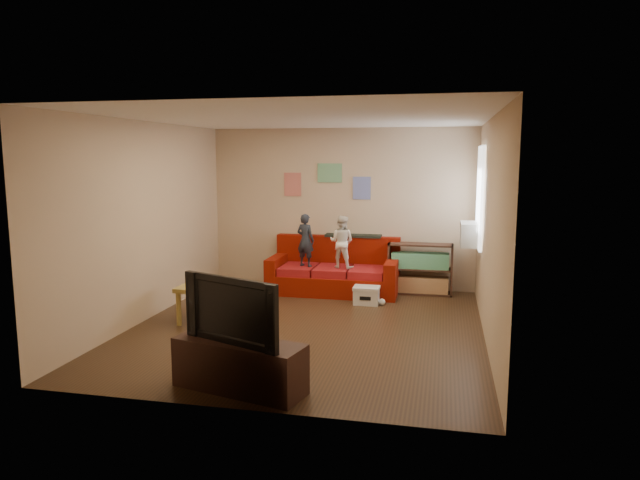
% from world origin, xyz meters
% --- Properties ---
extents(room_shell, '(4.52, 5.02, 2.72)m').
position_xyz_m(room_shell, '(0.00, 0.00, 1.35)').
color(room_shell, '#402A19').
rests_on(room_shell, ground).
extents(sofa, '(2.10, 0.97, 0.93)m').
position_xyz_m(sofa, '(-0.03, 2.07, 0.31)').
color(sofa, maroon).
rests_on(sofa, ground).
extents(child_a, '(0.37, 0.30, 0.87)m').
position_xyz_m(child_a, '(-0.48, 1.90, 0.87)').
color(child_a, '#212732').
rests_on(child_a, sofa).
extents(child_b, '(0.47, 0.39, 0.85)m').
position_xyz_m(child_b, '(0.12, 1.90, 0.87)').
color(child_b, white).
rests_on(child_b, sofa).
extents(coffee_table, '(1.12, 0.62, 0.50)m').
position_xyz_m(coffee_table, '(-1.18, -0.01, 0.43)').
color(coffee_table, tan).
rests_on(coffee_table, ground).
extents(remote, '(0.19, 0.11, 0.02)m').
position_xyz_m(remote, '(-1.43, -0.13, 0.51)').
color(remote, black).
rests_on(remote, coffee_table).
extents(game_controller, '(0.14, 0.04, 0.03)m').
position_xyz_m(game_controller, '(-0.98, 0.04, 0.52)').
color(game_controller, white).
rests_on(game_controller, coffee_table).
extents(bookshelf, '(1.04, 0.31, 0.83)m').
position_xyz_m(bookshelf, '(1.36, 2.22, 0.37)').
color(bookshelf, '#40271C').
rests_on(bookshelf, ground).
extents(window, '(0.04, 1.08, 1.48)m').
position_xyz_m(window, '(2.22, 1.65, 1.64)').
color(window, white).
rests_on(window, room_shell).
extents(ac_unit, '(0.28, 0.55, 0.35)m').
position_xyz_m(ac_unit, '(2.10, 1.65, 1.08)').
color(ac_unit, '#B7B2A3').
rests_on(ac_unit, window).
extents(artwork_left, '(0.30, 0.01, 0.40)m').
position_xyz_m(artwork_left, '(-0.85, 2.48, 1.75)').
color(artwork_left, '#D87266').
rests_on(artwork_left, room_shell).
extents(artwork_center, '(0.42, 0.01, 0.32)m').
position_xyz_m(artwork_center, '(-0.20, 2.48, 1.95)').
color(artwork_center, '#72B27F').
rests_on(artwork_center, room_shell).
extents(artwork_right, '(0.30, 0.01, 0.38)m').
position_xyz_m(artwork_right, '(0.35, 2.48, 1.70)').
color(artwork_right, '#727FCC').
rests_on(artwork_right, room_shell).
extents(file_box, '(0.39, 0.30, 0.27)m').
position_xyz_m(file_box, '(0.60, 1.38, 0.14)').
color(file_box, silver).
rests_on(file_box, ground).
extents(tv_stand, '(1.36, 0.73, 0.49)m').
position_xyz_m(tv_stand, '(-0.16, -2.09, 0.24)').
color(tv_stand, '#39211B').
rests_on(tv_stand, ground).
extents(television, '(1.09, 0.55, 0.64)m').
position_xyz_m(television, '(-0.16, -2.09, 0.81)').
color(television, black).
rests_on(television, tv_stand).
extents(tissue, '(0.11, 0.11, 0.10)m').
position_xyz_m(tissue, '(0.84, 1.35, 0.05)').
color(tissue, silver).
rests_on(tissue, ground).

